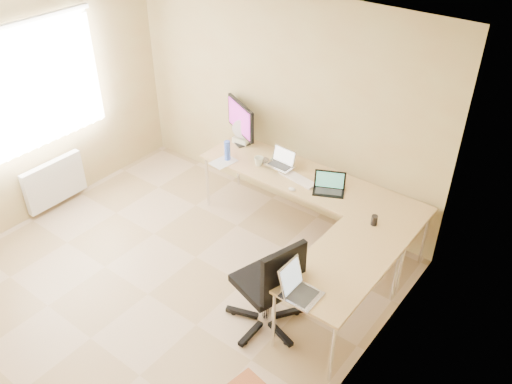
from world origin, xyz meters
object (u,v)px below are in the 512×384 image
Objects in this scene: office_chair at (266,284)px; water_bottle at (227,151)px; desk_return at (338,294)px; mug at (259,161)px; monitor at (241,123)px; desk_fan at (244,132)px; keyboard at (297,178)px; laptop_black at (329,184)px; desk_main at (308,207)px; laptop_center at (280,159)px; laptop_return at (302,286)px.

water_bottle is at bearing 157.34° from office_chair.
office_chair reaches higher than desk_return.
mug is (-1.61, 0.90, 0.42)m from desk_return.
monitor reaches higher than desk_fan.
desk_fan is at bearing 149.86° from desk_return.
keyboard is 4.28× the size of mug.
desk_main is at bearing 138.20° from laptop_black.
laptop_black is at bearing -0.88° from laptop_center.
office_chair reaches higher than laptop_center.
laptop_center is 0.65× the size of keyboard.
desk_fan reaches higher than desk_return.
office_chair is at bearing 74.30° from laptop_return.
monitor is at bearing -175.65° from desk_fan.
desk_fan is 0.28× the size of office_chair.
keyboard is 0.44× the size of office_chair.
mug is 0.10× the size of office_chair.
laptop_return is (2.03, -1.72, -0.15)m from monitor.
laptop_center is at bearing 149.67° from laptop_black.
office_chair is (1.08, -1.31, -0.28)m from mug.
laptop_center is at bearing -175.54° from desk_main.
monitor reaches higher than laptop_black.
keyboard is at bearing -147.60° from desk_main.
keyboard is (0.27, -0.04, -0.13)m from laptop_center.
laptop_center is at bearing 40.38° from laptop_return.
desk_fan is at bearing 150.36° from office_chair.
laptop_black is 2.99× the size of mug.
desk_main is at bearing 16.25° from monitor.
desk_fan reaches higher than laptop_black.
laptop_black is at bearing 14.94° from monitor.
desk_main is at bearing 124.17° from office_chair.
office_chair reaches higher than keyboard.
keyboard is at bearing 153.16° from laptop_black.
desk_main and desk_return have the same top height.
keyboard is at bearing 11.11° from monitor.
desk_return is 2.44m from desk_fan.
desk_fan reaches higher than desk_main.
desk_main is at bearing 134.27° from desk_return.
office_chair is (-0.53, -0.41, 0.14)m from desk_return.
desk_return is 2.05× the size of monitor.
monitor is 0.46m from water_bottle.
mug is 0.37× the size of desk_fan.
mug reaches higher than desk_return.
laptop_center is at bearing 15.62° from mug.
monitor is (-2.10, 1.19, 0.64)m from desk_return.
laptop_return is at bearing -58.90° from desk_fan.
desk_fan reaches higher than mug.
mug is 0.31× the size of laptop_return.
desk_return is at bearing 54.05° from office_chair.
desk_return is at bearing -7.84° from laptop_return.
monitor reaches higher than water_bottle.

